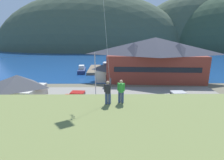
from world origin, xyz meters
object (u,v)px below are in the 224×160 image
storage_shed_near_lot (19,92)px  parked_car_front_row_end (137,113)px  harbor_lodge (155,58)px  storage_shed_waterside (109,71)px  wharf_dock (94,69)px  parked_car_lone_by_shed (179,97)px  parked_car_mid_row_far (77,97)px  parking_light_pole (95,71)px  person_kite_flyer (108,91)px  person_companion (121,90)px  moored_boat_outer_mooring (107,67)px  parked_car_back_row_right (41,115)px  moored_boat_wharfside (82,70)px  parked_car_back_row_left (198,115)px

storage_shed_near_lot → parked_car_front_row_end: storage_shed_near_lot is taller
harbor_lodge → storage_shed_waterside: bearing=179.3°
wharf_dock → parked_car_lone_by_shed: bearing=-59.2°
parked_car_mid_row_far → parking_light_pole: 5.85m
harbor_lodge → person_kite_flyer: bearing=-110.0°
storage_shed_near_lot → parked_car_mid_row_far: 8.34m
person_companion → harbor_lodge: bearing=71.5°
harbor_lodge → moored_boat_outer_mooring: 19.10m
harbor_lodge → storage_shed_near_lot: (-23.38, -16.65, -2.61)m
harbor_lodge → parked_car_back_row_right: bearing=-132.2°
storage_shed_waterside → moored_boat_wharfside: size_ratio=0.95×
moored_boat_outer_mooring → parked_car_front_row_end: bearing=-82.7°
person_companion → parked_car_back_row_right: bearing=140.3°
parked_car_lone_by_shed → parked_car_back_row_right: bearing=-162.0°
parked_car_back_row_left → parked_car_mid_row_far: 17.35m
harbor_lodge → parking_light_pole: harbor_lodge is taller
parked_car_back_row_right → parked_car_mid_row_far: (3.27, 6.43, 0.00)m
storage_shed_waterside → wharf_dock: bearing=111.0°
parked_car_front_row_end → moored_boat_outer_mooring: bearing=97.3°
parked_car_back_row_left → parked_car_back_row_right: same height
moored_boat_outer_mooring → parked_car_mid_row_far: moored_boat_outer_mooring is taller
parked_car_front_row_end → harbor_lodge: bearing=71.2°
moored_boat_wharfside → parked_car_front_row_end: 31.61m
moored_boat_outer_mooring → parked_car_mid_row_far: bearing=-98.1°
parked_car_back_row_left → parked_car_back_row_right: 19.34m
moored_boat_outer_mooring → parked_car_front_row_end: size_ratio=1.92×
parked_car_lone_by_shed → person_kite_flyer: bearing=-127.7°
storage_shed_near_lot → parked_car_lone_by_shed: (23.93, 2.17, -1.65)m
storage_shed_near_lot → person_kite_flyer: person_kite_flyer is taller
parked_car_back_row_left → parked_car_front_row_end: (-7.46, 0.49, 0.00)m
parked_car_back_row_right → parking_light_pole: (5.87, 10.49, 3.31)m
harbor_lodge → moored_boat_outer_mooring: bearing=128.1°
storage_shed_waterside → person_companion: person_companion is taller
parking_light_pole → person_kite_flyer: 18.76m
moored_boat_outer_mooring → wharf_dock: bearing=-142.1°
parked_car_lone_by_shed → parked_car_mid_row_far: 16.09m
parked_car_back_row_left → person_companion: 13.80m
harbor_lodge → moored_boat_outer_mooring: size_ratio=2.83×
parked_car_lone_by_shed → person_companion: (-10.06, -14.00, 5.66)m
parked_car_back_row_right → parked_car_lone_by_shed: same height
harbor_lodge → storage_shed_waterside: harbor_lodge is taller
moored_boat_wharfside → harbor_lodge: bearing=-26.2°
wharf_dock → parking_light_pole: 22.51m
parked_car_back_row_left → parking_light_pole: parking_light_pole is taller
moored_boat_wharfside → parked_car_lone_by_shed: moored_boat_wharfside is taller
parked_car_mid_row_far → person_kite_flyer: size_ratio=2.34×
parked_car_front_row_end → parking_light_pole: size_ratio=0.58×
storage_shed_waterside → moored_boat_wharfside: 11.96m
harbor_lodge → moored_boat_wharfside: 21.04m
storage_shed_near_lot → parked_car_back_row_left: storage_shed_near_lot is taller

